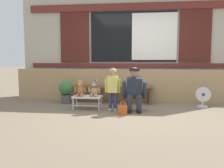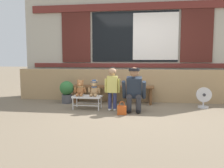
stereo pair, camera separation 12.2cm
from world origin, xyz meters
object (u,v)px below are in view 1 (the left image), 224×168
at_px(small_display_bench, 87,97).
at_px(teddy_bear_plain, 80,89).
at_px(handbag_on_ground, 123,110).
at_px(potted_plant, 66,91).
at_px(floor_fan, 203,97).
at_px(wooden_bench_long, 112,89).
at_px(adult_crouching, 135,89).
at_px(child_standing, 113,84).
at_px(teddy_bear_with_hat, 94,88).

xyz_separation_m(small_display_bench, teddy_bear_plain, (-0.16, 0.00, 0.20)).
relative_size(handbag_on_ground, potted_plant, 0.48).
bearing_deg(small_display_bench, handbag_on_ground, -27.27).
relative_size(small_display_bench, floor_fan, 1.33).
relative_size(wooden_bench_long, adult_crouching, 2.21).
xyz_separation_m(small_display_bench, child_standing, (0.59, -0.08, 0.33)).
height_order(wooden_bench_long, adult_crouching, adult_crouching).
bearing_deg(small_display_bench, teddy_bear_with_hat, 0.77).
bearing_deg(small_display_bench, floor_fan, 10.50).
bearing_deg(handbag_on_ground, adult_crouching, 54.11).
relative_size(adult_crouching, potted_plant, 1.67).
bearing_deg(teddy_bear_with_hat, teddy_bear_plain, -179.87).
distance_m(small_display_bench, child_standing, 0.67).
distance_m(teddy_bear_plain, handbag_on_ground, 1.14).
distance_m(small_display_bench, teddy_bear_plain, 0.25).
xyz_separation_m(handbag_on_ground, floor_fan, (1.80, 0.92, 0.14)).
distance_m(adult_crouching, potted_plant, 1.91).
distance_m(adult_crouching, handbag_on_ground, 0.56).
distance_m(wooden_bench_long, teddy_bear_with_hat, 0.86).
bearing_deg(small_display_bench, potted_plant, 138.34).
bearing_deg(teddy_bear_plain, adult_crouching, -4.85).
height_order(adult_crouching, potted_plant, adult_crouching).
distance_m(small_display_bench, teddy_bear_with_hat, 0.26).
bearing_deg(wooden_bench_long, potted_plant, -170.85).
relative_size(child_standing, adult_crouching, 1.01).
bearing_deg(potted_plant, wooden_bench_long, 9.15).
xyz_separation_m(small_display_bench, floor_fan, (2.63, 0.49, -0.03)).
bearing_deg(handbag_on_ground, floor_fan, 27.00).
distance_m(wooden_bench_long, adult_crouching, 1.10).
xyz_separation_m(adult_crouching, floor_fan, (1.56, 0.59, -0.24)).
bearing_deg(handbag_on_ground, potted_plant, 145.56).
height_order(small_display_bench, floor_fan, floor_fan).
distance_m(teddy_bear_plain, teddy_bear_with_hat, 0.32).
bearing_deg(handbag_on_ground, teddy_bear_plain, 156.55).
distance_m(wooden_bench_long, child_standing, 0.92).
xyz_separation_m(small_display_bench, potted_plant, (-0.69, 0.62, 0.06)).
xyz_separation_m(child_standing, floor_fan, (2.04, 0.57, -0.35)).
bearing_deg(floor_fan, small_display_bench, -169.50).
bearing_deg(small_display_bench, wooden_bench_long, 60.26).
distance_m(teddy_bear_plain, floor_fan, 2.84).
bearing_deg(floor_fan, potted_plant, 177.75).
relative_size(teddy_bear_plain, teddy_bear_with_hat, 1.00).
xyz_separation_m(small_display_bench, adult_crouching, (1.07, -0.10, 0.21)).
height_order(teddy_bear_plain, adult_crouching, adult_crouching).
height_order(potted_plant, floor_fan, potted_plant).
relative_size(teddy_bear_with_hat, potted_plant, 0.64).
distance_m(small_display_bench, adult_crouching, 1.09).
bearing_deg(wooden_bench_long, floor_fan, -8.29).
relative_size(small_display_bench, potted_plant, 1.12).
bearing_deg(child_standing, teddy_bear_with_hat, 168.86).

